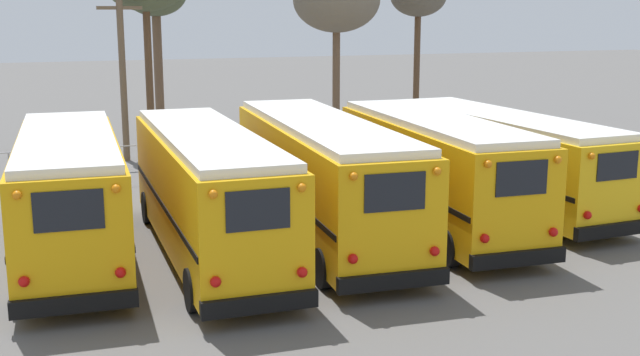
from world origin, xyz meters
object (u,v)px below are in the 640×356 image
school_bus_2 (322,175)px  school_bus_0 (70,193)px  school_bus_4 (501,156)px  school_bus_1 (208,189)px  utility_pole (123,71)px  school_bus_3 (434,169)px  bare_tree_2 (337,0)px

school_bus_2 → school_bus_0: bearing=178.1°
school_bus_2 → school_bus_4: 6.80m
school_bus_2 → school_bus_1: bearing=-169.2°
school_bus_2 → utility_pole: size_ratio=1.53×
school_bus_2 → school_bus_4: (6.63, 1.50, -0.15)m
school_bus_0 → school_bus_3: school_bus_3 is taller
school_bus_3 → school_bus_4: school_bus_3 is taller
school_bus_2 → school_bus_3: bearing=-4.2°
school_bus_3 → school_bus_4: size_ratio=0.91×
school_bus_2 → utility_pole: utility_pole is taller
utility_pole → school_bus_2: bearing=-74.2°
school_bus_2 → utility_pole: bearing=105.8°
school_bus_2 → school_bus_3: school_bus_2 is taller
school_bus_2 → school_bus_3: 3.32m
school_bus_3 → bare_tree_2: bearing=78.8°
school_bus_4 → bare_tree_2: (-0.05, 14.75, 4.98)m
school_bus_0 → school_bus_1: bearing=-14.5°
school_bus_2 → school_bus_3: (3.31, -0.24, -0.02)m
school_bus_1 → utility_pole: size_ratio=1.45×
school_bus_4 → school_bus_3: bearing=-152.2°
school_bus_1 → school_bus_3: school_bus_3 is taller
school_bus_2 → bare_tree_2: (6.58, 16.25, 4.83)m
school_bus_1 → utility_pole: bearing=92.0°
school_bus_1 → school_bus_3: (6.62, 0.39, 0.01)m
school_bus_3 → bare_tree_2: size_ratio=1.16×
school_bus_0 → school_bus_2: (6.63, -0.22, 0.04)m
school_bus_2 → utility_pole: (-3.81, 13.51, 1.95)m
school_bus_0 → school_bus_3: 9.95m
school_bus_0 → school_bus_3: (9.94, -0.47, 0.02)m
school_bus_3 → utility_pole: 15.62m
bare_tree_2 → school_bus_4: bearing=-89.8°
utility_pole → bare_tree_2: bare_tree_2 is taller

